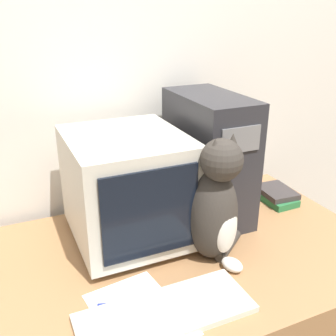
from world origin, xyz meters
name	(u,v)px	position (x,y,z in m)	size (l,w,h in m)	color
wall_back	(132,84)	(0.00, 0.90, 1.25)	(7.00, 0.05, 2.50)	silver
crt_monitor	(128,187)	(-0.14, 0.57, 0.97)	(0.37, 0.43, 0.38)	beige
computer_tower	(208,157)	(0.20, 0.62, 1.01)	(0.21, 0.40, 0.47)	#28282D
keyboard	(166,313)	(-0.18, 0.16, 0.78)	(0.47, 0.18, 0.02)	silver
cat	(215,206)	(0.07, 0.34, 0.96)	(0.25, 0.24, 0.42)	#38332D
book_stack	(275,195)	(0.51, 0.59, 0.80)	(0.14, 0.20, 0.05)	#28703D
pen	(125,303)	(-0.27, 0.25, 0.78)	(0.15, 0.06, 0.01)	navy
paper_sheet	(139,314)	(-0.24, 0.20, 0.77)	(0.25, 0.32, 0.00)	white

